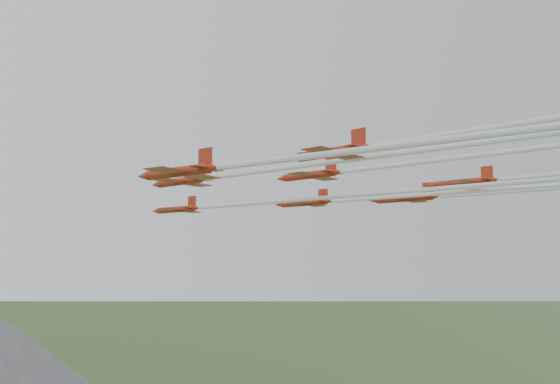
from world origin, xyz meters
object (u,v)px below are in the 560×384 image
jet_row2_right (394,197)px  jet_row3_left (325,154)px  jet_row3_mid (440,160)px  jet_row4_right (550,175)px  jet_row3_right (490,192)px  jet_row2_left (288,168)px  jet_lead (278,201)px  jet_row4_left (482,129)px

jet_row2_right → jet_row3_left: bearing=-164.2°
jet_row3_mid → jet_row4_right: jet_row3_mid is taller
jet_row3_left → jet_row3_right: size_ratio=1.07×
jet_row2_left → jet_lead: bearing=42.2°
jet_row3_left → jet_row4_left: (11.25, -6.82, 1.98)m
jet_row2_right → jet_row4_right: bearing=-98.2°
jet_row2_left → jet_row2_right: size_ratio=1.10×
jet_row2_right → jet_row4_left: bearing=-146.3°
jet_row2_left → jet_row4_right: bearing=-37.7°
jet_row2_right → jet_row3_mid: jet_row3_mid is taller
jet_row2_left → jet_row4_right: jet_row4_right is taller
jet_row2_right → jet_row4_left: jet_row4_left is taller
jet_lead → jet_row4_right: bearing=-68.8°
jet_lead → jet_row4_left: jet_row4_left is taller
jet_lead → jet_row2_left: 16.94m
jet_row3_mid → jet_row2_left: bearing=129.9°
jet_row3_right → jet_row4_left: (-33.83, -30.88, -0.20)m
jet_row3_mid → jet_row2_right: bearing=41.4°
jet_row2_right → jet_row4_left: 41.34m
jet_lead → jet_row3_mid: 24.85m
jet_row3_mid → jet_row3_right: bearing=9.5°
jet_row2_left → jet_row3_left: bearing=-132.0°
jet_lead → jet_row4_right: (25.99, -23.75, 2.38)m
jet_row3_mid → jet_row3_right: (24.16, 15.30, -0.54)m
jet_row2_right → jet_row3_right: (14.15, -5.47, 0.87)m
jet_row3_right → jet_row4_left: size_ratio=0.95×
jet_row4_left → jet_row4_right: (27.31, 15.06, 0.25)m
jet_row2_right → jet_row3_mid: (-10.01, -20.77, 1.41)m
jet_row3_left → jet_row2_right: bearing=16.2°
jet_row2_left → jet_row4_right: size_ratio=1.33×
jet_row2_left → jet_row3_right: size_ratio=1.12×
jet_row3_left → jet_row4_right: jet_row4_right is taller
jet_row2_left → jet_row2_right: jet_row2_left is taller
jet_row3_left → jet_row4_left: jet_row4_left is taller
jet_row2_left → jet_row4_left: bearing=-99.9°
jet_row3_mid → jet_row4_left: 18.35m
jet_row4_left → jet_row4_right: 31.19m
jet_row2_right → jet_row3_left: jet_row2_right is taller
jet_lead → jet_row3_right: bearing=-40.1°
jet_row2_right → jet_row3_left: (-30.93, -29.53, -1.32)m
jet_row2_right → jet_row3_right: 15.20m
jet_lead → jet_row3_mid: (8.36, -23.23, 2.87)m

